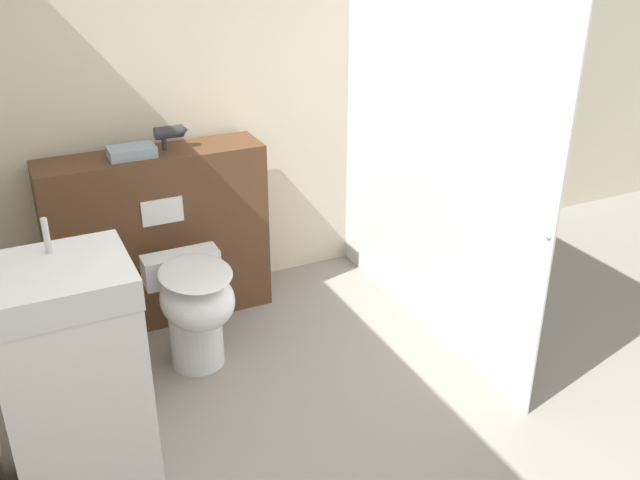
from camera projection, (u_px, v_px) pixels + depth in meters
name	position (u px, v px, depth m)	size (l,w,h in m)	color
wall_back	(215.00, 85.00, 4.01)	(8.00, 0.06, 2.50)	beige
partition_panel	(159.00, 237.00, 3.96)	(1.20, 0.32, 0.99)	#51331E
shower_glass	(431.00, 163.00, 3.69)	(0.04, 1.84, 1.91)	silver
toilet	(195.00, 305.00, 3.57)	(0.39, 0.57, 0.58)	white
sink_vanity	(75.00, 381.00, 2.76)	(0.53, 0.47, 1.14)	white
hair_drier	(170.00, 133.00, 3.77)	(0.18, 0.07, 0.13)	#2D2D33
folded_towel	(132.00, 152.00, 3.68)	(0.24, 0.15, 0.06)	#8C9EAD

